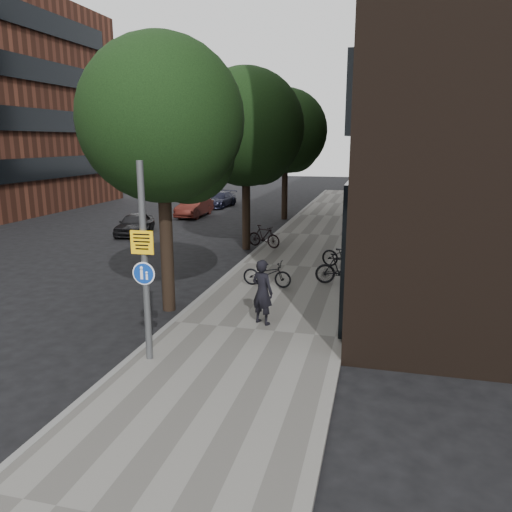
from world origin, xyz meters
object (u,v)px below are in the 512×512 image
(signpost, at_px, (145,263))
(parked_car_near, at_px, (135,224))
(pedestrian, at_px, (262,292))
(parked_bike_facade_near, at_px, (346,255))

(signpost, relative_size, parked_car_near, 1.31)
(signpost, relative_size, pedestrian, 2.49)
(parked_bike_facade_near, relative_size, parked_car_near, 0.57)
(parked_bike_facade_near, height_order, parked_car_near, parked_car_near)
(parked_bike_facade_near, xyz_separation_m, parked_car_near, (-11.13, 4.89, -0.06))
(pedestrian, relative_size, parked_bike_facade_near, 0.91)
(signpost, bearing_deg, parked_bike_facade_near, 65.77)
(pedestrian, bearing_deg, signpost, 79.38)
(parked_car_near, bearing_deg, parked_bike_facade_near, -30.77)
(parked_bike_facade_near, bearing_deg, pedestrian, -178.37)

